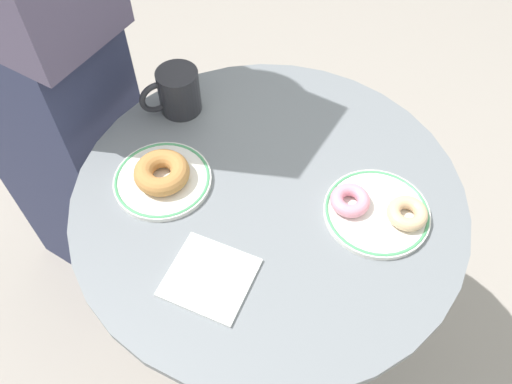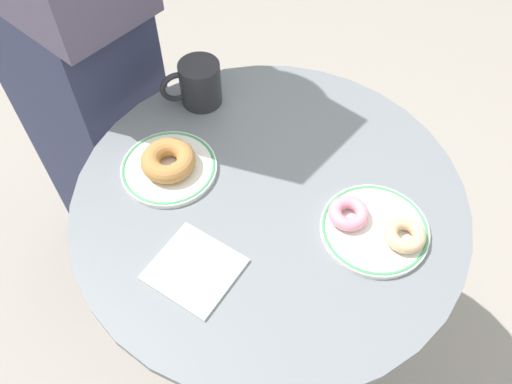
# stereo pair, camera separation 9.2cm
# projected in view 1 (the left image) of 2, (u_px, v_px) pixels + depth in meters

# --- Properties ---
(ground_plane) EXTENTS (7.00, 7.00, 0.02)m
(ground_plane) POSITION_uv_depth(u_px,v_px,m) (264.00, 341.00, 1.56)
(ground_plane) COLOR #9E9389
(cafe_table) EXTENTS (0.73, 0.73, 0.74)m
(cafe_table) POSITION_uv_depth(u_px,v_px,m) (267.00, 260.00, 1.15)
(cafe_table) COLOR slate
(cafe_table) RESTS_ON ground
(plate_left) EXTENTS (0.18, 0.18, 0.01)m
(plate_left) POSITION_uv_depth(u_px,v_px,m) (163.00, 180.00, 0.96)
(plate_left) COLOR white
(plate_left) RESTS_ON cafe_table
(plate_right) EXTENTS (0.19, 0.19, 0.01)m
(plate_right) POSITION_uv_depth(u_px,v_px,m) (377.00, 212.00, 0.92)
(plate_right) COLOR white
(plate_right) RESTS_ON cafe_table
(donut_old_fashioned) EXTENTS (0.12, 0.12, 0.04)m
(donut_old_fashioned) POSITION_uv_depth(u_px,v_px,m) (162.00, 172.00, 0.94)
(donut_old_fashioned) COLOR #BC7F42
(donut_old_fashioned) RESTS_ON plate_left
(donut_glazed) EXTENTS (0.10, 0.10, 0.02)m
(donut_glazed) POSITION_uv_depth(u_px,v_px,m) (407.00, 213.00, 0.89)
(donut_glazed) COLOR #E0B789
(donut_glazed) RESTS_ON plate_right
(donut_pink_frosted) EXTENTS (0.10, 0.10, 0.02)m
(donut_pink_frosted) POSITION_uv_depth(u_px,v_px,m) (350.00, 200.00, 0.91)
(donut_pink_frosted) COLOR pink
(donut_pink_frosted) RESTS_ON plate_right
(paper_napkin) EXTENTS (0.14, 0.14, 0.01)m
(paper_napkin) POSITION_uv_depth(u_px,v_px,m) (210.00, 277.00, 0.84)
(paper_napkin) COLOR white
(paper_napkin) RESTS_ON cafe_table
(coffee_mug) EXTENTS (0.10, 0.11, 0.09)m
(coffee_mug) POSITION_uv_depth(u_px,v_px,m) (177.00, 92.00, 1.04)
(coffee_mug) COLOR #28282D
(coffee_mug) RESTS_ON cafe_table
(person_figure) EXTENTS (0.49, 0.30, 1.67)m
(person_figure) POSITION_uv_depth(u_px,v_px,m) (24.00, 54.00, 1.07)
(person_figure) COLOR #2D3351
(person_figure) RESTS_ON ground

